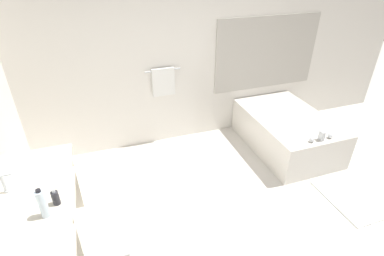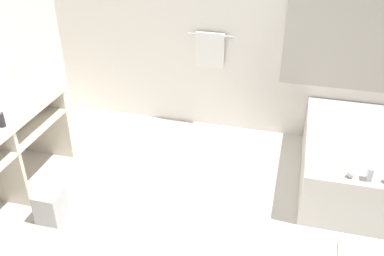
{
  "view_description": "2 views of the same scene",
  "coord_description": "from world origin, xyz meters",
  "views": [
    {
      "loc": [
        -1.21,
        -1.7,
        2.57
      ],
      "look_at": [
        -0.23,
        1.12,
        0.79
      ],
      "focal_mm": 28.0,
      "sensor_mm": 36.0,
      "label": 1
    },
    {
      "loc": [
        0.66,
        -2.31,
        2.65
      ],
      "look_at": [
        -0.17,
        0.88,
        0.71
      ],
      "focal_mm": 40.0,
      "sensor_mm": 36.0,
      "label": 2
    }
  ],
  "objects": [
    {
      "name": "soap_dispenser",
      "position": [
        -1.65,
        0.27,
        0.92
      ],
      "size": [
        0.06,
        0.06,
        0.15
      ],
      "color": "#28282D",
      "rests_on": "vanity_counter"
    },
    {
      "name": "wall_back_with_blinds",
      "position": [
        0.05,
        2.23,
        1.34
      ],
      "size": [
        7.4,
        0.13,
        2.7
      ],
      "color": "white",
      "rests_on": "ground_plane"
    },
    {
      "name": "bathtub",
      "position": [
        1.35,
        1.42,
        0.29
      ],
      "size": [
        1.01,
        1.54,
        0.64
      ],
      "color": "silver",
      "rests_on": "ground_plane"
    },
    {
      "name": "waste_bin",
      "position": [
        -1.28,
        0.18,
        0.15
      ],
      "size": [
        0.22,
        0.22,
        0.29
      ],
      "color": "#B2B2B2",
      "rests_on": "ground_plane"
    }
  ]
}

